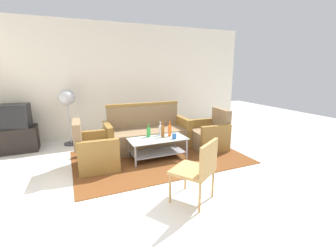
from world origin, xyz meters
TOP-DOWN VIEW (x-y plane):
  - ground_plane at (0.00, 0.00)m, footprint 14.00×14.00m
  - wall_back at (0.00, 3.06)m, footprint 6.52×0.12m
  - rug at (-0.02, 1.00)m, footprint 3.23×2.05m
  - couch at (-0.06, 1.63)m, footprint 1.82×0.78m
  - armchair_left at (-1.22, 1.02)m, footprint 0.74×0.80m
  - armchair_right at (1.18, 1.09)m, footprint 0.75×0.81m
  - coffee_table at (-0.07, 0.99)m, footprint 1.10×0.60m
  - bottle_green at (-0.20, 1.13)m, footprint 0.07×0.07m
  - bottle_orange at (0.20, 1.01)m, footprint 0.07×0.07m
  - bottle_clear at (0.06, 1.16)m, footprint 0.06×0.06m
  - bottle_brown at (0.06, 1.03)m, footprint 0.06×0.06m
  - cup at (0.21, 0.82)m, footprint 0.08×0.08m
  - tv_stand at (-2.64, 2.55)m, footprint 0.80×0.50m
  - television at (-2.64, 2.55)m, footprint 0.64×0.50m
  - pedestal_fan at (-1.59, 2.60)m, footprint 0.36×0.36m
  - wicker_chair at (-0.14, -0.65)m, footprint 0.67×0.67m

SIDE VIEW (x-z plane):
  - ground_plane at x=0.00m, z-range 0.00..0.00m
  - rug at x=-0.02m, z-range 0.00..0.01m
  - tv_stand at x=-2.64m, z-range 0.00..0.52m
  - coffee_table at x=-0.07m, z-range 0.07..0.47m
  - armchair_left at x=-1.22m, z-range -0.14..0.71m
  - armchair_right at x=1.18m, z-range -0.14..0.71m
  - couch at x=-0.06m, z-range -0.16..0.80m
  - cup at x=0.21m, z-range 0.41..0.51m
  - wicker_chair at x=-0.14m, z-range 0.07..0.91m
  - bottle_green at x=-0.20m, z-range 0.38..0.64m
  - bottle_clear at x=0.06m, z-range 0.38..0.65m
  - bottle_orange at x=0.20m, z-range 0.37..0.67m
  - bottle_brown at x=0.06m, z-range 0.37..0.69m
  - television at x=-2.64m, z-range 0.52..1.00m
  - pedestal_fan at x=-1.59m, z-range 0.38..1.65m
  - wall_back at x=0.00m, z-range 0.00..2.80m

